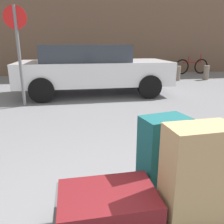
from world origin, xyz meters
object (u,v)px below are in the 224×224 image
Objects in this scene: suitcase_maroon_stacked_top at (108,207)px; no_parking_sign at (18,46)px; bicycle_leaning at (192,66)px; bollard_kerb_mid at (178,73)px; bollard_kerb_far at (206,73)px; suitcase_teal_rear_right at (163,153)px; luggage_cart at (140,215)px; parked_car at (92,68)px; bollard_kerb_near at (141,74)px; suitcase_tan_front_left at (196,176)px.

no_parking_sign is at bearing 106.06° from suitcase_maroon_stacked_top.
bicycle_leaning is 2.48m from bollard_kerb_mid.
bollard_kerb_far is at bearing 25.02° from no_parking_sign.
suitcase_teal_rear_right reaches higher than bollard_kerb_mid.
luggage_cart is 8.96m from bollard_kerb_far.
bollard_kerb_near is at bearing 43.08° from parked_car.
bicycle_leaning is (5.37, 9.31, 0.10)m from luggage_cart.
no_parking_sign is at bearing -141.19° from bollard_kerb_near.
suitcase_tan_front_left is 0.15× the size of parked_car.
bollard_kerb_mid is at bearing 52.06° from suitcase_teal_rear_right.
suitcase_teal_rear_right is (-0.06, 0.39, -0.03)m from suitcase_tan_front_left.
bollard_kerb_near is (1.95, 7.60, -0.38)m from suitcase_tan_front_left.
bollard_kerb_far is at bearing 0.00° from bollard_kerb_near.
bollard_kerb_far is at bearing -100.70° from bicycle_leaning.
luggage_cart is 2.06× the size of suitcase_teal_rear_right.
luggage_cart is 5.49m from parked_car.
suitcase_teal_rear_right is at bearing -116.08° from bollard_kerb_mid.
suitcase_tan_front_left is at bearing -118.18° from bicycle_leaning.
bicycle_leaning is at bearing 36.29° from parked_car.
bicycle_leaning is 3.03× the size of bollard_kerb_far.
suitcase_maroon_stacked_top is at bearing -94.09° from parked_car.
suitcase_tan_front_left is 1.13× the size of bollard_kerb_mid.
luggage_cart is 1.85× the size of suitcase_tan_front_left.
no_parking_sign reaches higher than bicycle_leaning.
parked_car is at bearing -151.58° from bollard_kerb_mid.
suitcase_teal_rear_right is 8.66m from bollard_kerb_far.
suitcase_teal_rear_right is at bearing 31.11° from suitcase_maroon_stacked_top.
suitcase_teal_rear_right is at bearing 42.33° from luggage_cart.
suitcase_maroon_stacked_top is 0.94× the size of suitcase_tan_front_left.
bollard_kerb_mid is (3.53, 7.21, -0.34)m from suitcase_teal_rear_right.
suitcase_tan_front_left is at bearing -9.59° from suitcase_maroon_stacked_top.
parked_car is at bearing 88.17° from suitcase_tan_front_left.
luggage_cart is at bearing -116.87° from bollard_kerb_mid.
suitcase_tan_front_left is at bearing -88.51° from parked_car.
no_parking_sign reaches higher than bollard_kerb_near.
suitcase_maroon_stacked_top is at bearing -120.90° from bicycle_leaning.
suitcase_teal_rear_right is 8.04m from bollard_kerb_mid.
luggage_cart is at bearing -120.00° from bicycle_leaning.
suitcase_tan_front_left reaches higher than suitcase_teal_rear_right.
suitcase_maroon_stacked_top is 0.60m from suitcase_teal_rear_right.
bicycle_leaning is at bearing 48.66° from suitcase_teal_rear_right.
suitcase_teal_rear_right is at bearing -66.06° from no_parking_sign.
luggage_cart is 0.28× the size of parked_car.
bicycle_leaning is 0.78× the size of no_parking_sign.
parked_car is at bearing -136.92° from bollard_kerb_near.
parked_car is (-0.09, 5.26, 0.13)m from suitcase_teal_rear_right.
luggage_cart is 7.76m from bollard_kerb_near.
luggage_cart is 4.76m from no_parking_sign.
bollard_kerb_mid is (3.47, 7.60, -0.38)m from suitcase_tan_front_left.
bicycle_leaning reaches higher than bollard_kerb_near.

